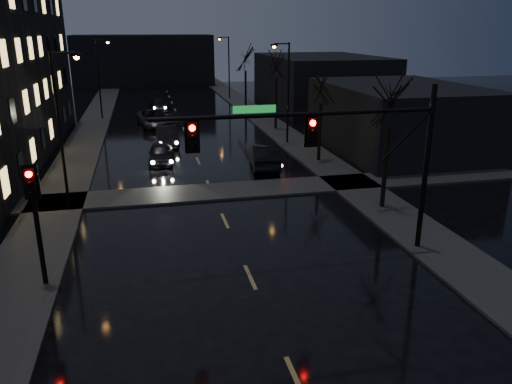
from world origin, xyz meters
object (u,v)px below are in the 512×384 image
oncoming_car_b (167,136)px  lead_car (264,156)px  oncoming_car_a (161,154)px  oncoming_car_c (153,118)px  oncoming_car_d (159,105)px

oncoming_car_b → lead_car: 10.39m
oncoming_car_a → oncoming_car_c: bearing=93.7°
oncoming_car_b → lead_car: size_ratio=0.91×
oncoming_car_c → oncoming_car_d: (0.89, 9.41, -0.12)m
oncoming_car_b → oncoming_car_d: bearing=88.0°
oncoming_car_b → oncoming_car_c: 8.84m
oncoming_car_d → lead_car: lead_car is taller
oncoming_car_b → oncoming_car_d: oncoming_car_b is taller
oncoming_car_a → lead_car: (6.79, -2.81, 0.12)m
oncoming_car_c → oncoming_car_d: size_ratio=1.24×
oncoming_car_a → oncoming_car_b: 5.68m
oncoming_car_b → oncoming_car_d: 18.20m
oncoming_car_c → oncoming_car_d: 9.45m
oncoming_car_a → oncoming_car_c: size_ratio=0.74×
oncoming_car_a → lead_car: bearing=-19.1°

